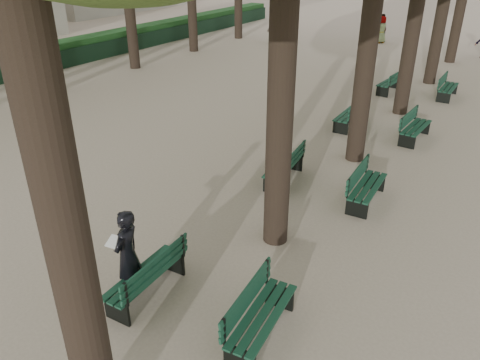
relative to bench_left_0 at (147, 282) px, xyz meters
The scene contains 15 objects.
ground 0.49m from the bench_left_0, 153.39° to the right, with size 120.00×120.00×0.00m, color tan.
bench_left_0 is the anchor object (origin of this frame).
bench_left_1 5.41m from the bench_left_0, 90.00° to the left, with size 0.77×1.85×0.92m.
bench_left_2 10.32m from the bench_left_0, 90.00° to the left, with size 0.60×1.81×0.92m.
bench_left_3 15.30m from the bench_left_0, 90.00° to the left, with size 0.73×1.84×0.92m.
bench_right_0 2.28m from the bench_left_0, ahead, with size 0.73×1.85×0.92m.
bench_right_1 5.89m from the bench_left_0, 67.35° to the left, with size 0.65×1.82×0.92m.
bench_right_2 10.52m from the bench_left_0, 77.56° to the left, with size 0.68×1.83×0.92m.
bench_right_3 15.92m from the bench_left_0, 81.81° to the left, with size 0.57×1.80×0.92m.
man_with_map 0.67m from the bench_left_0, 149.90° to the right, with size 0.68×0.76×1.75m.
pedestrian_e 24.32m from the bench_left_0, 112.72° to the left, with size 1.46×0.32×1.58m, color #262628.
pedestrian_d 26.44m from the bench_left_0, 98.04° to the left, with size 0.81×0.33×1.65m, color #262628.
pedestrian_a 26.65m from the bench_left_0, 98.26° to the left, with size 0.85×0.35×1.75m, color #262628.
fence 18.79m from the bench_left_0, 144.86° to the left, with size 0.08×42.00×0.90m, color black.
hedge 19.37m from the bench_left_0, 146.05° to the left, with size 1.20×42.00×1.20m, color #19481B.
Camera 1 is at (5.34, -4.60, 5.75)m, focal length 35.00 mm.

